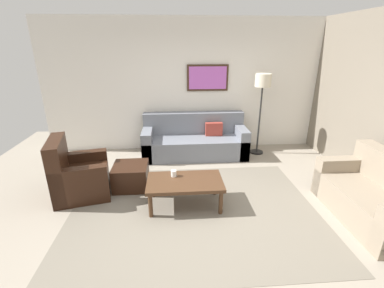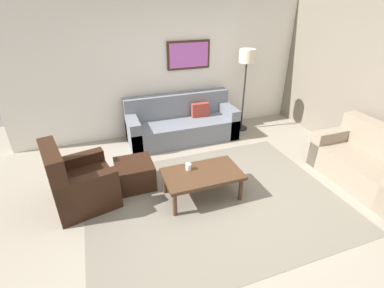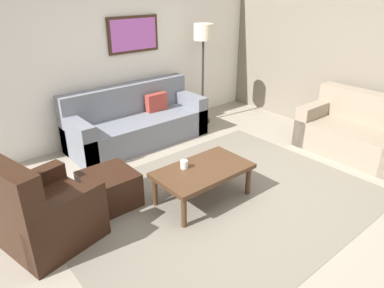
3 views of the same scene
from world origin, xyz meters
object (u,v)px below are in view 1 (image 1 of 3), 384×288
object	(u,v)px
ottoman	(131,176)
framed_artwork	(208,78)
cup	(174,173)
couch_main	(195,141)
couch_loveseat	(378,199)
armchair_leather	(77,177)
coffee_table	(185,184)
lamp_standing	(262,89)

from	to	relation	value
ottoman	framed_artwork	xyz separation A→B (m)	(1.49, 1.75, 1.39)
ottoman	cup	xyz separation A→B (m)	(0.71, -0.46, 0.26)
couch_main	couch_loveseat	xyz separation A→B (m)	(2.28, -2.48, -0.00)
ottoman	cup	size ratio (longest dim) A/B	5.91
couch_main	cup	xyz separation A→B (m)	(-0.47, -1.82, 0.16)
armchair_leather	ottoman	size ratio (longest dim) A/B	1.71
armchair_leather	ottoman	bearing A→B (deg)	12.81
couch_loveseat	cup	xyz separation A→B (m)	(-2.75, 0.66, 0.16)
coffee_table	cup	distance (m)	0.24
armchair_leather	cup	world-z (taller)	armchair_leather
cup	framed_artwork	bearing A→B (deg)	70.54
ottoman	couch_loveseat	bearing A→B (deg)	-17.99
couch_loveseat	cup	distance (m)	2.83
couch_main	cup	size ratio (longest dim) A/B	22.91
ottoman	framed_artwork	size ratio (longest dim) A/B	0.63
armchair_leather	cup	distance (m)	1.55
lamp_standing	cup	bearing A→B (deg)	-136.24
framed_artwork	couch_loveseat	bearing A→B (deg)	-55.54
armchair_leather	ottoman	xyz separation A→B (m)	(0.81, 0.18, -0.11)
couch_main	couch_loveseat	bearing A→B (deg)	-47.37
armchair_leather	coffee_table	size ratio (longest dim) A/B	0.87
armchair_leather	framed_artwork	bearing A→B (deg)	39.98
couch_main	lamp_standing	bearing A→B (deg)	-1.88
armchair_leather	lamp_standing	bearing A→B (deg)	23.89
coffee_table	couch_loveseat	bearing A→B (deg)	-11.30
framed_artwork	armchair_leather	bearing A→B (deg)	-140.02
armchair_leather	lamp_standing	size ratio (longest dim) A/B	0.56
lamp_standing	couch_main	bearing A→B (deg)	178.12
ottoman	coffee_table	xyz separation A→B (m)	(0.87, -0.61, 0.16)
couch_main	couch_loveseat	distance (m)	3.37
ottoman	coffee_table	world-z (taller)	coffee_table
couch_main	cup	bearing A→B (deg)	-104.46
couch_loveseat	armchair_leather	xyz separation A→B (m)	(-4.27, 0.94, 0.01)
lamp_standing	framed_artwork	bearing A→B (deg)	157.78
armchair_leather	framed_artwork	xyz separation A→B (m)	(2.30, 1.93, 1.28)
cup	coffee_table	bearing A→B (deg)	-42.22
armchair_leather	couch_loveseat	bearing A→B (deg)	-12.43
framed_artwork	coffee_table	bearing A→B (deg)	-104.79
coffee_table	armchair_leather	bearing A→B (deg)	165.86
couch_main	armchair_leather	xyz separation A→B (m)	(-1.99, -1.54, 0.01)
couch_main	ottoman	size ratio (longest dim) A/B	3.88
couch_main	cup	world-z (taller)	couch_main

